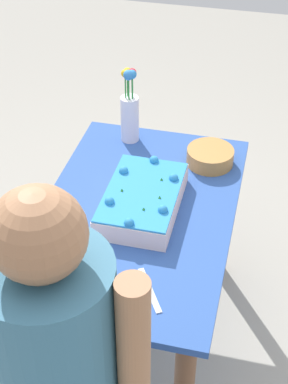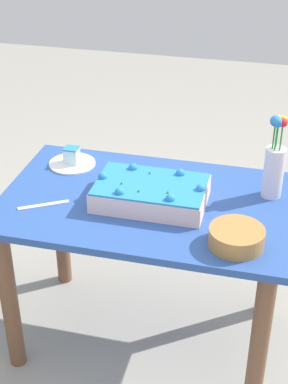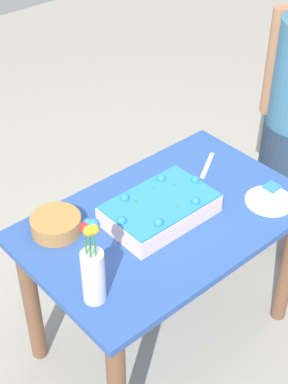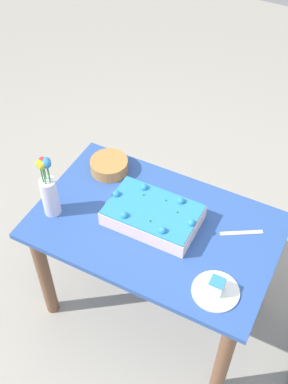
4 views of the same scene
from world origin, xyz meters
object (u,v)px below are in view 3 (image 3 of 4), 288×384
at_px(sheet_cake, 160,209).
at_px(fruit_bowl, 56,224).
at_px(flower_vase, 93,269).
at_px(serving_plate_with_slice, 270,198).
at_px(cake_knife, 207,165).

height_order(sheet_cake, fruit_bowl, sheet_cake).
relative_size(flower_vase, fruit_bowl, 1.75).
height_order(serving_plate_with_slice, fruit_bowl, serving_plate_with_slice).
height_order(serving_plate_with_slice, cake_knife, serving_plate_with_slice).
bearing_deg(fruit_bowl, sheet_cake, -29.83).
distance_m(sheet_cake, serving_plate_with_slice, 0.46).
bearing_deg(sheet_cake, flower_vase, -159.64).
distance_m(flower_vase, fruit_bowl, 0.40).
bearing_deg(serving_plate_with_slice, flower_vase, 176.21).
bearing_deg(serving_plate_with_slice, fruit_bowl, 150.65).
xyz_separation_m(cake_knife, fruit_bowl, (-0.75, 0.08, 0.03)).
distance_m(serving_plate_with_slice, fruit_bowl, 0.87).
distance_m(sheet_cake, flower_vase, 0.49).
xyz_separation_m(serving_plate_with_slice, flower_vase, (-0.86, 0.06, 0.12)).
xyz_separation_m(serving_plate_with_slice, cake_knife, (-0.01, 0.35, -0.02)).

